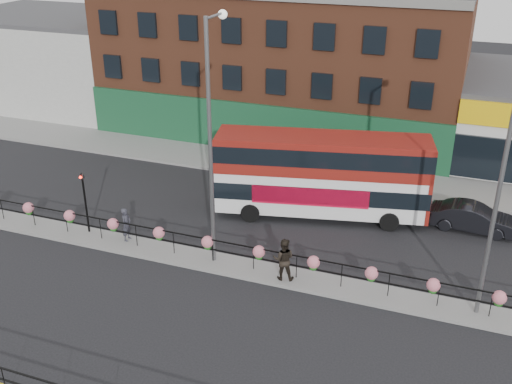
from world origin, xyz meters
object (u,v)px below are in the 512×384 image
(car, at_px, (473,218))
(pedestrian_a, at_px, (126,224))
(lamp_column_west, at_px, (212,124))
(lamp_column_east, at_px, (504,160))
(double_decker_bus, at_px, (323,168))
(pedestrian_b, at_px, (284,259))

(car, distance_m, pedestrian_a, 17.35)
(lamp_column_west, distance_m, lamp_column_east, 11.52)
(car, xyz_separation_m, lamp_column_west, (-11.05, -7.16, 5.96))
(double_decker_bus, xyz_separation_m, lamp_column_east, (8.13, -6.07, 3.87))
(pedestrian_a, height_order, lamp_column_east, lamp_column_east)
(lamp_column_west, xyz_separation_m, lamp_column_east, (11.52, 0.01, -0.05))
(lamp_column_east, bearing_deg, car, 93.79)
(pedestrian_a, relative_size, pedestrian_b, 0.86)
(car, relative_size, lamp_column_west, 0.39)
(lamp_column_east, bearing_deg, pedestrian_a, -179.79)
(double_decker_bus, xyz_separation_m, pedestrian_a, (-8.12, -6.13, -1.74))
(pedestrian_a, bearing_deg, lamp_column_east, -92.76)
(double_decker_bus, bearing_deg, lamp_column_east, -36.75)
(pedestrian_a, distance_m, pedestrian_b, 8.24)
(lamp_column_east, bearing_deg, double_decker_bus, 143.25)
(double_decker_bus, bearing_deg, car, 8.07)
(double_decker_bus, bearing_deg, pedestrian_b, -89.16)
(lamp_column_west, bearing_deg, double_decker_bus, 60.86)
(double_decker_bus, relative_size, lamp_column_east, 1.04)
(car, xyz_separation_m, lamp_column_east, (0.47, -7.16, 5.91))
(lamp_column_west, height_order, lamp_column_east, lamp_column_west)
(double_decker_bus, xyz_separation_m, pedestrian_b, (0.10, -6.75, -1.61))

